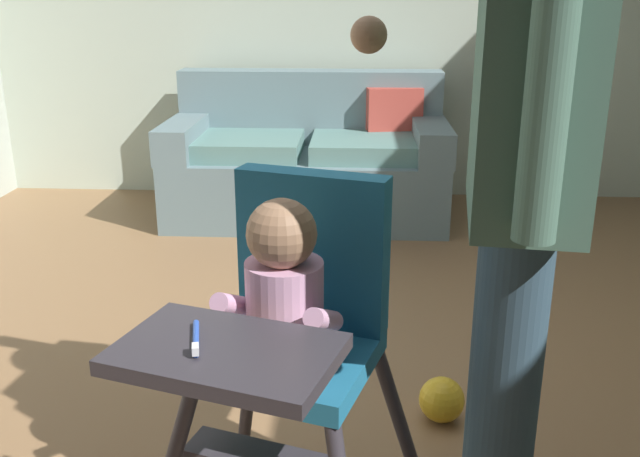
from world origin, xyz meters
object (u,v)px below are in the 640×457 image
at_px(high_chair, 289,316).
at_px(adult_standing, 519,181).
at_px(toy_ball, 442,400).
at_px(couch, 309,162).

xyz_separation_m(high_chair, adult_standing, (0.46, -0.06, 0.33)).
distance_m(high_chair, toy_ball, 0.93).
bearing_deg(adult_standing, toy_ball, -80.35).
height_order(high_chair, toy_ball, high_chair).
bearing_deg(couch, toy_ball, 14.77).
xyz_separation_m(couch, high_chair, (0.16, -2.82, 0.31)).
bearing_deg(couch, high_chair, 3.16).
bearing_deg(adult_standing, couch, -70.79).
height_order(couch, adult_standing, adult_standing).
relative_size(adult_standing, toy_ball, 11.64).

